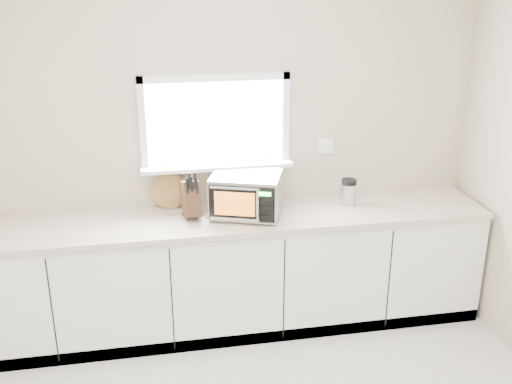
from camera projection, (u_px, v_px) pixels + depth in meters
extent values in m
cube|color=#B0A78C|center=(216.00, 148.00, 4.46)|extent=(4.00, 0.02, 2.70)
cube|color=white|center=(215.00, 122.00, 4.38)|extent=(1.00, 0.02, 0.60)
cube|color=white|center=(217.00, 166.00, 4.43)|extent=(1.12, 0.16, 0.03)
cube|color=white|center=(214.00, 78.00, 4.25)|extent=(1.10, 0.04, 0.05)
cube|color=white|center=(217.00, 165.00, 4.48)|extent=(1.10, 0.04, 0.05)
cube|color=white|center=(143.00, 126.00, 4.27)|extent=(0.05, 0.04, 0.70)
cube|color=white|center=(286.00, 119.00, 4.45)|extent=(0.05, 0.04, 0.70)
cube|color=white|center=(325.00, 146.00, 4.61)|extent=(0.12, 0.01, 0.12)
cube|color=white|center=(223.00, 275.00, 4.50)|extent=(3.92, 0.60, 0.88)
cube|color=beige|center=(222.00, 219.00, 4.33)|extent=(3.92, 0.64, 0.04)
cylinder|color=black|center=(215.00, 220.00, 4.25)|extent=(0.02, 0.02, 0.01)
cylinder|color=black|center=(223.00, 205.00, 4.52)|extent=(0.02, 0.02, 0.01)
cylinder|color=black|center=(271.00, 223.00, 4.19)|extent=(0.02, 0.02, 0.01)
cylinder|color=black|center=(276.00, 208.00, 4.46)|extent=(0.02, 0.02, 0.01)
cube|color=#ACAEB3|center=(246.00, 194.00, 4.30)|extent=(0.58, 0.51, 0.29)
cube|color=black|center=(242.00, 204.00, 4.13)|extent=(0.44, 0.17, 0.25)
cube|color=orange|center=(235.00, 204.00, 4.13)|extent=(0.27, 0.10, 0.17)
cylinder|color=silver|center=(258.00, 206.00, 4.09)|extent=(0.02, 0.02, 0.23)
cube|color=black|center=(265.00, 206.00, 4.10)|extent=(0.11, 0.04, 0.25)
cube|color=#19FF33|center=(265.00, 194.00, 4.06)|extent=(0.08, 0.03, 0.03)
cube|color=silver|center=(246.00, 175.00, 4.25)|extent=(0.58, 0.51, 0.01)
cube|color=#422C17|center=(191.00, 198.00, 4.26)|extent=(0.14, 0.26, 0.29)
cube|color=black|center=(187.00, 186.00, 4.16)|extent=(0.02, 0.05, 0.11)
cube|color=black|center=(192.00, 184.00, 4.17)|extent=(0.02, 0.05, 0.11)
cube|color=black|center=(197.00, 186.00, 4.19)|extent=(0.02, 0.05, 0.11)
cube|color=black|center=(189.00, 181.00, 4.15)|extent=(0.02, 0.05, 0.11)
cube|color=black|center=(195.00, 180.00, 4.17)|extent=(0.02, 0.05, 0.11)
cylinder|color=olive|center=(170.00, 191.00, 4.45)|extent=(0.27, 0.06, 0.26)
cylinder|color=#ACAEB3|center=(348.00, 194.00, 4.52)|extent=(0.12, 0.12, 0.17)
cylinder|color=black|center=(349.00, 181.00, 4.49)|extent=(0.12, 0.12, 0.04)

